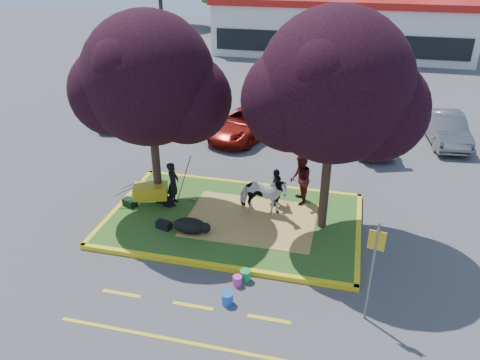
% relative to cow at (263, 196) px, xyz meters
% --- Properties ---
extents(ground, '(90.00, 90.00, 0.00)m').
position_rel_cow_xyz_m(ground, '(-0.90, -0.45, -0.85)').
color(ground, '#424244').
rests_on(ground, ground).
extents(median_island, '(8.00, 5.00, 0.15)m').
position_rel_cow_xyz_m(median_island, '(-0.90, -0.45, -0.77)').
color(median_island, '#28561B').
rests_on(median_island, ground).
extents(curb_near, '(8.30, 0.16, 0.15)m').
position_rel_cow_xyz_m(curb_near, '(-0.90, -3.03, -0.77)').
color(curb_near, yellow).
rests_on(curb_near, ground).
extents(curb_far, '(8.30, 0.16, 0.15)m').
position_rel_cow_xyz_m(curb_far, '(-0.90, 2.13, -0.77)').
color(curb_far, yellow).
rests_on(curb_far, ground).
extents(curb_left, '(0.16, 5.30, 0.15)m').
position_rel_cow_xyz_m(curb_left, '(-4.98, -0.45, -0.77)').
color(curb_left, yellow).
rests_on(curb_left, ground).
extents(curb_right, '(0.16, 5.30, 0.15)m').
position_rel_cow_xyz_m(curb_right, '(3.18, -0.45, -0.77)').
color(curb_right, yellow).
rests_on(curb_right, ground).
extents(straw_bedding, '(4.20, 3.00, 0.01)m').
position_rel_cow_xyz_m(straw_bedding, '(-0.30, -0.45, -0.69)').
color(straw_bedding, tan).
rests_on(straw_bedding, median_island).
extents(tree_purple_left, '(5.06, 4.20, 6.51)m').
position_rel_cow_xyz_m(tree_purple_left, '(-3.68, -0.07, 3.51)').
color(tree_purple_left, black).
rests_on(tree_purple_left, median_island).
extents(tree_purple_right, '(5.30, 4.40, 6.82)m').
position_rel_cow_xyz_m(tree_purple_right, '(2.02, -0.27, 3.71)').
color(tree_purple_right, black).
rests_on(tree_purple_right, median_island).
extents(fire_lane_stripe_a, '(1.10, 0.12, 0.01)m').
position_rel_cow_xyz_m(fire_lane_stripe_a, '(-2.90, -4.65, -0.85)').
color(fire_lane_stripe_a, yellow).
rests_on(fire_lane_stripe_a, ground).
extents(fire_lane_stripe_b, '(1.10, 0.12, 0.01)m').
position_rel_cow_xyz_m(fire_lane_stripe_b, '(-0.90, -4.65, -0.85)').
color(fire_lane_stripe_b, yellow).
rests_on(fire_lane_stripe_b, ground).
extents(fire_lane_stripe_c, '(1.10, 0.12, 0.01)m').
position_rel_cow_xyz_m(fire_lane_stripe_c, '(1.10, -4.65, -0.85)').
color(fire_lane_stripe_c, yellow).
rests_on(fire_lane_stripe_c, ground).
extents(fire_lane_long, '(6.00, 0.10, 0.01)m').
position_rel_cow_xyz_m(fire_lane_long, '(-0.90, -5.85, -0.85)').
color(fire_lane_long, yellow).
rests_on(fire_lane_long, ground).
extents(retail_building, '(20.40, 8.40, 4.40)m').
position_rel_cow_xyz_m(retail_building, '(1.10, 27.53, 1.40)').
color(retail_building, silver).
rests_on(retail_building, ground).
extents(cow, '(1.67, 0.79, 1.40)m').
position_rel_cow_xyz_m(cow, '(0.00, 0.00, 0.00)').
color(cow, silver).
rests_on(cow, median_island).
extents(calf, '(1.25, 0.98, 0.48)m').
position_rel_cow_xyz_m(calf, '(-2.01, -1.63, -0.46)').
color(calf, black).
rests_on(calf, median_island).
extents(handler, '(0.41, 0.59, 1.56)m').
position_rel_cow_xyz_m(handler, '(-3.15, -0.02, 0.08)').
color(handler, black).
rests_on(handler, median_island).
extents(visitor_a, '(0.87, 1.01, 1.78)m').
position_rel_cow_xyz_m(visitor_a, '(1.10, 1.09, 0.19)').
color(visitor_a, '#431313').
rests_on(visitor_a, median_island).
extents(visitor_b, '(0.48, 0.86, 1.38)m').
position_rel_cow_xyz_m(visitor_b, '(0.33, 0.71, -0.01)').
color(visitor_b, black).
rests_on(visitor_b, median_island).
extents(wheelbarrow, '(2.05, 0.99, 0.77)m').
position_rel_cow_xyz_m(wheelbarrow, '(-3.85, -0.32, -0.17)').
color(wheelbarrow, black).
rests_on(wheelbarrow, median_island).
extents(gear_bag_dark, '(0.54, 0.38, 0.25)m').
position_rel_cow_xyz_m(gear_bag_dark, '(-2.90, -1.62, -0.58)').
color(gear_bag_dark, black).
rests_on(gear_bag_dark, median_island).
extents(gear_bag_green, '(0.55, 0.45, 0.25)m').
position_rel_cow_xyz_m(gear_bag_green, '(-4.60, -0.55, -0.57)').
color(gear_bag_green, black).
rests_on(gear_bag_green, median_island).
extents(sign_post, '(0.39, 0.10, 2.77)m').
position_rel_cow_xyz_m(sign_post, '(3.40, -4.04, 0.88)').
color(sign_post, slate).
rests_on(sign_post, ground).
extents(bucket_green, '(0.37, 0.37, 0.33)m').
position_rel_cow_xyz_m(bucket_green, '(0.18, -3.33, -0.69)').
color(bucket_green, green).
rests_on(bucket_green, ground).
extents(bucket_pink, '(0.29, 0.29, 0.28)m').
position_rel_cow_xyz_m(bucket_pink, '(0.02, -3.57, -0.71)').
color(bucket_pink, '#F336AF').
rests_on(bucket_pink, ground).
extents(bucket_blue, '(0.34, 0.34, 0.33)m').
position_rel_cow_xyz_m(bucket_blue, '(-0.05, -4.35, -0.69)').
color(bucket_blue, blue).
rests_on(bucket_blue, ground).
extents(car_black, '(3.19, 4.57, 1.45)m').
position_rel_cow_xyz_m(car_black, '(-9.22, 7.60, -0.13)').
color(car_black, black).
rests_on(car_black, ground).
extents(car_silver, '(1.72, 3.95, 1.26)m').
position_rel_cow_xyz_m(car_silver, '(-5.21, 8.57, -0.22)').
color(car_silver, '#ADAFB6').
rests_on(car_silver, ground).
extents(car_red, '(3.78, 5.28, 1.34)m').
position_rel_cow_xyz_m(car_red, '(-2.18, 7.14, -0.18)').
color(car_red, maroon).
rests_on(car_red, ground).
extents(car_white, '(3.23, 4.88, 1.31)m').
position_rel_cow_xyz_m(car_white, '(3.29, 7.28, -0.19)').
color(car_white, silver).
rests_on(car_white, ground).
extents(car_grey, '(1.91, 4.30, 1.37)m').
position_rel_cow_xyz_m(car_grey, '(6.89, 8.55, -0.16)').
color(car_grey, '#55585C').
rests_on(car_grey, ground).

